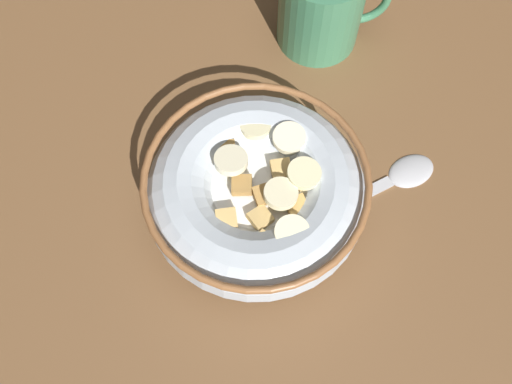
# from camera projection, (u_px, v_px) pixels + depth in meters

# --- Properties ---
(ground_plane) EXTENTS (0.96, 0.96, 0.02)m
(ground_plane) POSITION_uv_depth(u_px,v_px,m) (256.00, 211.00, 0.47)
(ground_plane) COLOR brown
(cereal_bowl) EXTENTS (0.18, 0.18, 0.06)m
(cereal_bowl) POSITION_uv_depth(u_px,v_px,m) (256.00, 192.00, 0.43)
(cereal_bowl) COLOR #B2BCC6
(cereal_bowl) RESTS_ON ground_plane
(spoon) EXTENTS (0.14, 0.07, 0.01)m
(spoon) POSITION_uv_depth(u_px,v_px,m) (394.00, 179.00, 0.47)
(spoon) COLOR #B7B7BC
(spoon) RESTS_ON ground_plane
(coffee_mug) EXTENTS (0.11, 0.08, 0.08)m
(coffee_mug) POSITION_uv_depth(u_px,v_px,m) (323.00, 5.00, 0.50)
(coffee_mug) COLOR #3F7F59
(coffee_mug) RESTS_ON ground_plane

